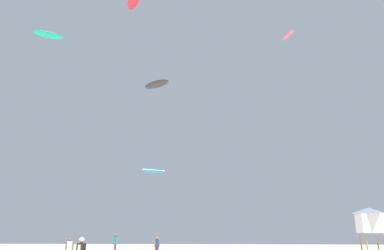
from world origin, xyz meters
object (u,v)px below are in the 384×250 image
person_right (115,243)px  lifeguard_tower (370,220)px  person_left (157,245)px  kite_aloft_3 (154,171)px  kite_aloft_7 (48,35)px  kite_aloft_1 (288,35)px  kite_aloft_5 (157,84)px  person_midground (69,248)px

person_right → lifeguard_tower: (22.91, 1.99, 2.01)m
person_left → kite_aloft_3: size_ratio=0.52×
person_left → kite_aloft_3: bearing=145.3°
lifeguard_tower → kite_aloft_7: 38.51m
lifeguard_tower → person_left: bearing=-164.2°
kite_aloft_3 → kite_aloft_1: bearing=-6.3°
lifeguard_tower → kite_aloft_5: bearing=159.1°
person_left → kite_aloft_7: 27.26m
person_left → kite_aloft_1: kite_aloft_1 is taller
kite_aloft_7 → kite_aloft_5: bearing=32.8°
lifeguard_tower → kite_aloft_1: 24.48m
person_left → kite_aloft_7: size_ratio=0.48×
person_left → person_right: bearing=-173.7°
person_midground → person_left: size_ratio=0.98×
kite_aloft_3 → kite_aloft_5: (0.30, -1.33, 10.85)m
kite_aloft_5 → kite_aloft_7: 13.84m
kite_aloft_1 → kite_aloft_5: bearing=178.1°
kite_aloft_3 → kite_aloft_5: 10.94m
kite_aloft_1 → kite_aloft_5: 17.65m
kite_aloft_1 → lifeguard_tower: bearing=-58.3°
person_midground → lifeguard_tower: (23.35, 11.65, 2.13)m
person_right → kite_aloft_7: (-9.70, 2.89, 22.47)m
person_left → kite_aloft_1: size_ratio=0.58×
person_left → kite_aloft_5: 23.49m
kite_aloft_1 → kite_aloft_5: size_ratio=0.71×
kite_aloft_1 → kite_aloft_7: size_ratio=0.84×
kite_aloft_3 → kite_aloft_5: bearing=-77.3°
person_left → kite_aloft_7: bearing=-160.0°
person_midground → kite_aloft_3: kite_aloft_3 is taller
kite_aloft_3 → kite_aloft_7: kite_aloft_7 is taller
person_left → kite_aloft_3: (-3.03, 14.75, 8.24)m
person_right → kite_aloft_1: bearing=-173.7°
kite_aloft_3 → person_right: bearing=-96.3°
kite_aloft_1 → kite_aloft_3: 23.85m
person_right → person_left: bearing=121.1°
person_left → lifeguard_tower: lifeguard_tower is taller
person_midground → kite_aloft_5: bearing=-25.0°
person_right → kite_aloft_1: 32.23m
person_midground → kite_aloft_1: 36.60m
person_right → kite_aloft_7: size_ratio=0.53×
person_right → kite_aloft_5: 21.58m
kite_aloft_3 → kite_aloft_7: 19.98m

